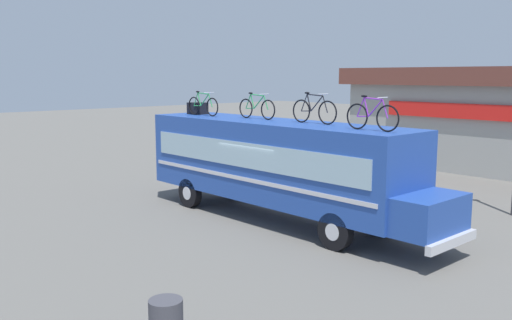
{
  "coord_description": "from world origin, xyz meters",
  "views": [
    {
      "loc": [
        12.57,
        -12.23,
        4.63
      ],
      "look_at": [
        -0.8,
        0.0,
        1.85
      ],
      "focal_mm": 38.84,
      "sensor_mm": 36.0,
      "label": 1
    }
  ],
  "objects": [
    {
      "name": "luggage_bag_1",
      "position": [
        -4.15,
        0.11,
        3.41
      ],
      "size": [
        0.61,
        0.55,
        0.43
      ],
      "primitive_type": "cube",
      "color": "black",
      "rests_on": "bus"
    },
    {
      "name": "rooftop_bicycle_3",
      "position": [
        1.52,
        0.24,
        3.58
      ],
      "size": [
        1.75,
        0.44,
        0.94
      ],
      "color": "black",
      "rests_on": "bus"
    },
    {
      "name": "bus",
      "position": [
        0.21,
        0.0,
        1.89
      ],
      "size": [
        11.39,
        2.38,
        3.19
      ],
      "color": "#23479E",
      "rests_on": "ground"
    },
    {
      "name": "ground_plane",
      "position": [
        0.0,
        0.0,
        0.0
      ],
      "size": [
        120.0,
        120.0,
        0.0
      ],
      "primitive_type": "plane",
      "color": "#605E59"
    },
    {
      "name": "roadside_building",
      "position": [
        0.14,
        16.88,
        2.57
      ],
      "size": [
        14.19,
        10.19,
        5.02
      ],
      "color": "#9E9E99",
      "rests_on": "ground"
    },
    {
      "name": "rooftop_bicycle_4",
      "position": [
        3.95,
        -0.24,
        3.58
      ],
      "size": [
        1.66,
        0.44,
        0.92
      ],
      "color": "black",
      "rests_on": "bus"
    },
    {
      "name": "rooftop_bicycle_1",
      "position": [
        -3.42,
        -0.19,
        3.56
      ],
      "size": [
        1.74,
        0.44,
        0.88
      ],
      "color": "black",
      "rests_on": "bus"
    },
    {
      "name": "rooftop_bicycle_2",
      "position": [
        -0.97,
        0.18,
        3.56
      ],
      "size": [
        1.74,
        0.44,
        0.88
      ],
      "color": "black",
      "rests_on": "bus"
    }
  ]
}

